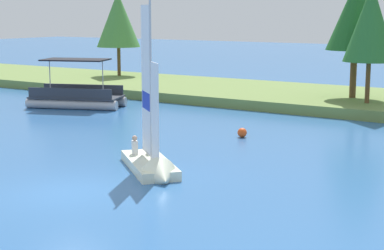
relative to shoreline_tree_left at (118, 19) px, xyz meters
The scene contains 8 objects.
ground_plane 33.07m from the shoreline_tree_left, 53.20° to the right, with size 200.00×200.00×0.00m, color #2D609E.
shore_bank 20.29m from the shoreline_tree_left, ahead, with size 80.00×10.70×0.62m, color olive.
shoreline_tree_left is the anchor object (origin of this frame).
shoreline_tree_midleft 21.13m from the shoreline_tree_left, ahead, with size 3.49×3.49×7.24m.
shoreline_tree_centre 22.95m from the shoreline_tree_left, 12.11° to the right, with size 2.99×2.99×6.81m.
sailboat 31.00m from the shoreline_tree_left, 48.10° to the right, with size 4.27×3.91×6.78m.
pontoon_boat 14.52m from the shoreline_tree_left, 61.30° to the right, with size 6.22×4.31×2.97m.
channel_buoy 25.32m from the shoreline_tree_left, 37.10° to the right, with size 0.44×0.44×0.44m, color #E54C19.
Camera 1 is at (14.07, -14.36, 5.74)m, focal length 58.92 mm.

